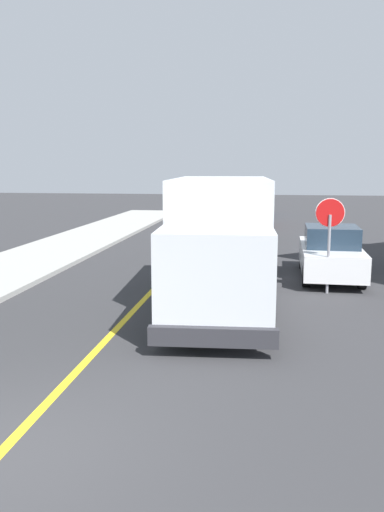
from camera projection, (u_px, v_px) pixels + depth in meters
The scene contains 8 objects.
centre_line_yellow at pixel (161, 282), 16.21m from camera, with size 0.16×56.00×0.01m, color gold.
box_truck at pixel (220, 237), 13.25m from camera, with size 2.82×7.31×3.20m.
parked_car_near at pixel (232, 239), 19.91m from camera, with size 1.86×4.42×1.67m.
parked_car_mid at pixel (237, 223), 25.63m from camera, with size 2.01×4.48×1.67m.
parked_car_far at pixel (247, 212), 31.71m from camera, with size 1.99×4.47×1.67m.
parked_car_furthest at pixel (251, 203), 38.71m from camera, with size 1.93×4.45×1.67m.
parked_van_across at pixel (331, 253), 16.65m from camera, with size 1.91×4.44×1.67m.
stop_sign at pixel (330, 227), 14.50m from camera, with size 0.80×0.10×2.65m.
Camera 1 is at (3.23, -5.54, 3.52)m, focal length 37.10 mm.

